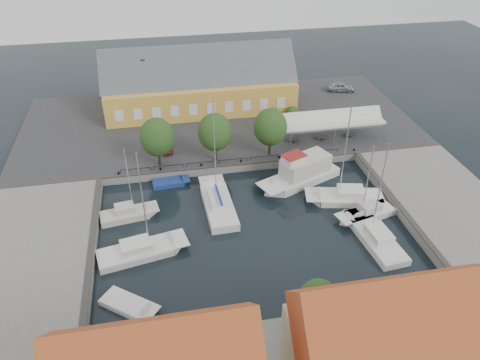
# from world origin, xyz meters

# --- Properties ---
(ground) EXTENTS (140.00, 140.00, 0.00)m
(ground) POSITION_xyz_m (0.00, 0.00, 0.00)
(ground) COLOR black
(ground) RESTS_ON ground
(north_quay) EXTENTS (56.00, 26.00, 1.00)m
(north_quay) POSITION_xyz_m (0.00, 23.00, 0.50)
(north_quay) COLOR #2D2D30
(north_quay) RESTS_ON ground
(west_quay) EXTENTS (12.00, 24.00, 1.00)m
(west_quay) POSITION_xyz_m (-22.00, -2.00, 0.50)
(west_quay) COLOR slate
(west_quay) RESTS_ON ground
(east_quay) EXTENTS (12.00, 24.00, 1.00)m
(east_quay) POSITION_xyz_m (22.00, -2.00, 0.50)
(east_quay) COLOR slate
(east_quay) RESTS_ON ground
(quay_edge_fittings) EXTENTS (56.00, 24.72, 0.40)m
(quay_edge_fittings) POSITION_xyz_m (0.02, 4.75, 1.06)
(quay_edge_fittings) COLOR #383533
(quay_edge_fittings) RESTS_ON north_quay
(warehouse) EXTENTS (28.56, 14.00, 9.55)m
(warehouse) POSITION_xyz_m (-2.60, 28.36, 4.43)
(warehouse) COLOR gold
(warehouse) RESTS_ON north_quay
(tent_canopy) EXTENTS (14.00, 4.00, 2.83)m
(tent_canopy) POSITION_xyz_m (14.00, 14.50, 3.68)
(tent_canopy) COLOR silver
(tent_canopy) RESTS_ON north_quay
(quay_trees) EXTENTS (18.20, 4.20, 6.30)m
(quay_trees) POSITION_xyz_m (-2.00, 12.00, 4.88)
(quay_trees) COLOR black
(quay_trees) RESTS_ON north_quay
(car_silver) EXTENTS (4.68, 2.72, 1.50)m
(car_silver) POSITION_xyz_m (21.60, 29.96, 1.75)
(car_silver) COLOR #96989D
(car_silver) RESTS_ON north_quay
(car_red) EXTENTS (2.36, 3.82, 1.19)m
(car_red) POSITION_xyz_m (-8.33, 15.53, 1.59)
(car_red) COLOR #541316
(car_red) RESTS_ON north_quay
(center_sailboat) EXTENTS (3.29, 10.12, 13.57)m
(center_sailboat) POSITION_xyz_m (-3.03, 3.22, 0.36)
(center_sailboat) COLOR silver
(center_sailboat) RESTS_ON ground
(trawler) EXTENTS (11.07, 7.19, 5.00)m
(trawler) POSITION_xyz_m (7.66, 6.56, 1.02)
(trawler) COLOR silver
(trawler) RESTS_ON ground
(east_boat_a) EXTENTS (9.33, 4.81, 12.61)m
(east_boat_a) POSITION_xyz_m (11.62, 1.80, 0.26)
(east_boat_a) COLOR silver
(east_boat_a) RESTS_ON ground
(east_boat_b) EXTENTS (7.14, 3.90, 9.61)m
(east_boat_b) POSITION_xyz_m (12.63, -1.47, 0.26)
(east_boat_b) COLOR silver
(east_boat_b) RESTS_ON ground
(east_boat_c) EXTENTS (3.66, 9.27, 11.48)m
(east_boat_c) POSITION_xyz_m (11.89, -5.44, 0.26)
(east_boat_c) COLOR silver
(east_boat_c) RESTS_ON ground
(west_boat_b) EXTENTS (6.56, 3.10, 8.96)m
(west_boat_b) POSITION_xyz_m (-12.93, 3.28, 0.26)
(west_boat_b) COLOR beige
(west_boat_b) RESTS_ON ground
(west_boat_c) EXTENTS (9.26, 4.56, 12.00)m
(west_boat_c) POSITION_xyz_m (-11.66, -2.98, 0.26)
(west_boat_c) COLOR silver
(west_boat_c) RESTS_ON ground
(launch_sw) EXTENTS (5.43, 4.86, 0.98)m
(launch_sw) POSITION_xyz_m (-12.77, -9.60, 0.09)
(launch_sw) COLOR silver
(launch_sw) RESTS_ON ground
(launch_nw) EXTENTS (4.62, 2.10, 0.88)m
(launch_nw) POSITION_xyz_m (-8.02, 8.92, 0.09)
(launch_nw) COLOR navy
(launch_nw) RESTS_ON ground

